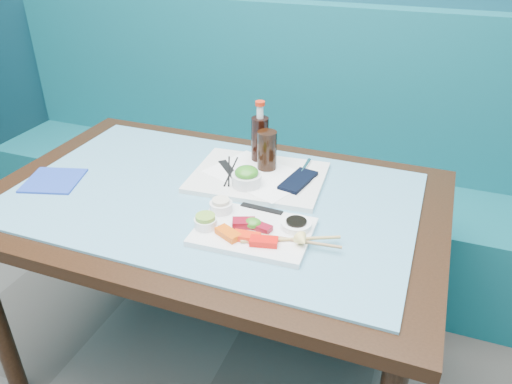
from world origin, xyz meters
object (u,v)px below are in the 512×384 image
(cola_bottle_body, at_px, (260,141))
(blue_napkin, at_px, (54,180))
(sashimi_plate, at_px, (253,232))
(seaweed_bowl, at_px, (247,180))
(booth_bench, at_px, (290,182))
(serving_tray, at_px, (258,177))
(dining_table, at_px, (213,220))
(cola_glass, at_px, (267,150))

(cola_bottle_body, height_order, blue_napkin, cola_bottle_body)
(sashimi_plate, relative_size, seaweed_bowl, 3.30)
(booth_bench, relative_size, serving_tray, 7.14)
(seaweed_bowl, bearing_deg, dining_table, -140.79)
(dining_table, distance_m, seaweed_bowl, 0.17)
(cola_bottle_body, bearing_deg, serving_tray, -72.22)
(sashimi_plate, xyz_separation_m, serving_tray, (-0.10, 0.30, -0.00))
(booth_bench, height_order, sashimi_plate, booth_bench)
(dining_table, xyz_separation_m, blue_napkin, (-0.52, -0.10, 0.09))
(sashimi_plate, xyz_separation_m, cola_glass, (-0.09, 0.35, 0.07))
(dining_table, distance_m, blue_napkin, 0.53)
(booth_bench, bearing_deg, blue_napkin, -118.73)
(booth_bench, xyz_separation_m, blue_napkin, (-0.52, -0.94, 0.39))
(seaweed_bowl, distance_m, cola_glass, 0.14)
(booth_bench, height_order, seaweed_bowl, booth_bench)
(seaweed_bowl, bearing_deg, cola_glass, 81.25)
(serving_tray, xyz_separation_m, cola_glass, (0.01, 0.05, 0.07))
(serving_tray, bearing_deg, cola_bottle_body, 103.58)
(seaweed_bowl, bearing_deg, blue_napkin, -163.96)
(seaweed_bowl, distance_m, cola_bottle_body, 0.19)
(cola_glass, xyz_separation_m, blue_napkin, (-0.62, -0.30, -0.08))
(dining_table, bearing_deg, cola_glass, 61.94)
(sashimi_plate, bearing_deg, cola_glass, 101.70)
(booth_bench, height_order, cola_bottle_body, booth_bench)
(serving_tray, xyz_separation_m, cola_bottle_body, (-0.04, 0.11, 0.08))
(booth_bench, height_order, dining_table, booth_bench)
(dining_table, bearing_deg, cola_bottle_body, 76.47)
(dining_table, bearing_deg, booth_bench, 90.00)
(seaweed_bowl, bearing_deg, cola_bottle_body, 97.81)
(cola_bottle_body, distance_m, blue_napkin, 0.69)
(booth_bench, height_order, serving_tray, booth_bench)
(dining_table, height_order, serving_tray, serving_tray)
(serving_tray, relative_size, cola_glass, 3.21)
(serving_tray, relative_size, cola_bottle_body, 2.51)
(sashimi_plate, bearing_deg, seaweed_bowl, 113.55)
(blue_napkin, bearing_deg, serving_tray, 22.05)
(cola_glass, bearing_deg, seaweed_bowl, -98.75)
(blue_napkin, bearing_deg, seaweed_bowl, 16.04)
(dining_table, distance_m, sashimi_plate, 0.27)
(sashimi_plate, distance_m, cola_glass, 0.37)
(booth_bench, distance_m, cola_bottle_body, 0.75)
(seaweed_bowl, xyz_separation_m, cola_glass, (0.02, 0.13, 0.05))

